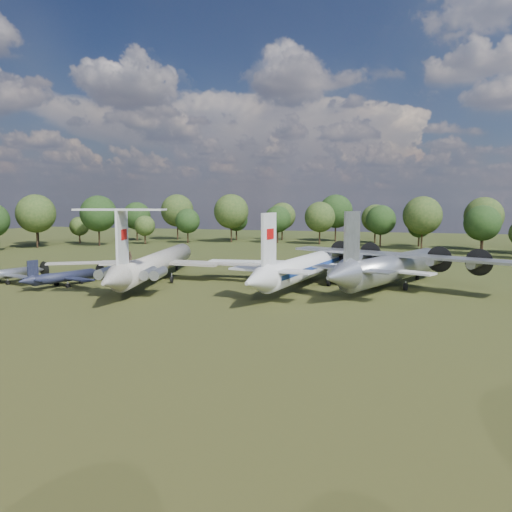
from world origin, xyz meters
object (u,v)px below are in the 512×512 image
(il62_airliner, at_px, (158,267))
(small_prop_northwest, at_px, (5,276))
(tu104_jet, at_px, (314,268))
(small_prop_west, at_px, (64,279))
(person_on_il62, at_px, (130,257))
(an12_transport, at_px, (393,271))

(il62_airliner, xyz_separation_m, small_prop_northwest, (-22.56, -9.18, -1.23))
(tu104_jet, height_order, small_prop_northwest, tu104_jet)
(small_prop_west, distance_m, person_on_il62, 15.60)
(small_prop_west, bearing_deg, tu104_jet, 38.91)
(an12_transport, relative_size, small_prop_west, 2.51)
(tu104_jet, distance_m, small_prop_northwest, 49.83)
(il62_airliner, height_order, small_prop_northwest, il62_airliner)
(il62_airliner, relative_size, small_prop_west, 3.11)
(tu104_jet, bearing_deg, il62_airliner, -159.52)
(tu104_jet, relative_size, an12_transport, 1.26)
(tu104_jet, distance_m, an12_transport, 12.32)
(tu104_jet, height_order, small_prop_west, tu104_jet)
(small_prop_northwest, bearing_deg, tu104_jet, 34.06)
(an12_transport, height_order, person_on_il62, person_on_il62)
(small_prop_west, height_order, person_on_il62, person_on_il62)
(tu104_jet, distance_m, small_prop_west, 39.32)
(il62_airliner, height_order, small_prop_west, il62_airliner)
(il62_airliner, distance_m, small_prop_northwest, 24.39)
(an12_transport, distance_m, person_on_il62, 39.22)
(small_prop_northwest, bearing_deg, il62_airliner, 40.03)
(an12_transport, bearing_deg, small_prop_west, -141.24)
(il62_airliner, distance_m, tu104_jet, 25.71)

